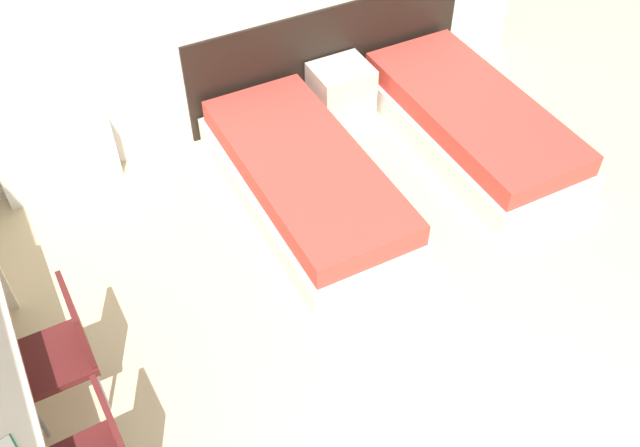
{
  "coord_description": "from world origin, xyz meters",
  "views": [
    {
      "loc": [
        -1.44,
        -0.53,
        3.75
      ],
      "look_at": [
        0.0,
        2.22,
        0.55
      ],
      "focal_mm": 40.0,
      "sensor_mm": 36.0,
      "label": 1
    }
  ],
  "objects": [
    {
      "name": "headboard_panel",
      "position": [
        1.02,
        4.02,
        0.44
      ],
      "size": [
        2.51,
        0.03,
        0.88
      ],
      "color": "black",
      "rests_on": "ground_plane"
    },
    {
      "name": "chair_near_laptop",
      "position": [
        -1.66,
        2.1,
        0.48
      ],
      "size": [
        0.42,
        0.42,
        0.87
      ],
      "rotation": [
        0.0,
        0.0,
        0.01
      ],
      "color": "#511919",
      "rests_on": "ground_plane"
    },
    {
      "name": "nightstand",
      "position": [
        1.02,
        3.79,
        0.23
      ],
      "size": [
        0.48,
        0.4,
        0.46
      ],
      "color": "beige",
      "rests_on": "ground_plane"
    },
    {
      "name": "radiator",
      "position": [
        -1.3,
        3.94,
        0.25
      ],
      "size": [
        0.85,
        0.12,
        0.5
      ],
      "color": "silver",
      "rests_on": "ground_plane"
    },
    {
      "name": "bed_near_window",
      "position": [
        0.27,
        2.96,
        0.2
      ],
      "size": [
        0.92,
        2.05,
        0.41
      ],
      "color": "silver",
      "rests_on": "ground_plane"
    },
    {
      "name": "bed_near_door",
      "position": [
        1.77,
        2.96,
        0.2
      ],
      "size": [
        0.92,
        2.05,
        0.41
      ],
      "color": "silver",
      "rests_on": "ground_plane"
    }
  ]
}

